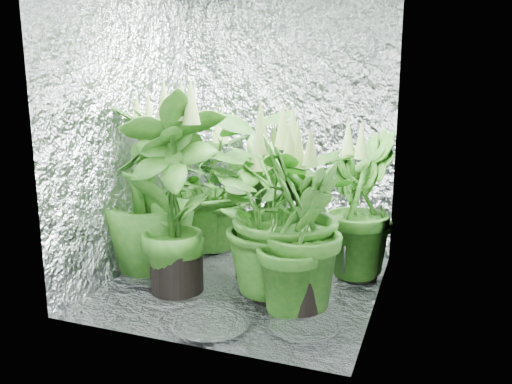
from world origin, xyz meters
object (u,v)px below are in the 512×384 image
Objects in this scene: plant_c at (360,207)px; plant_g at (299,229)px; plant_b at (258,211)px; plant_d at (151,193)px; plant_a at (209,184)px; plant_e at (278,208)px; circulation_fan at (351,259)px; plant_f at (174,195)px.

plant_g reaches higher than plant_c.
plant_b is 0.95× the size of plant_g.
plant_b is 0.69m from plant_d.
plant_a is at bearing 76.43° from plant_d.
circulation_fan is at bearing 48.59° from plant_e.
plant_d is at bearing -168.95° from circulation_fan.
plant_a is 1.04× the size of plant_c.
plant_e is at bearing -50.51° from plant_b.
plant_f reaches higher than plant_b.
plant_f is at bearing -34.63° from plant_d.
plant_b is 0.84× the size of plant_d.
circulation_fan is (0.35, 0.40, -0.39)m from plant_e.
plant_g reaches higher than circulation_fan.
plant_a is 1.18m from circulation_fan.
plant_b is 0.77× the size of plant_f.
circulation_fan is (-0.03, -0.08, -0.32)m from plant_c.
plant_e is 0.93× the size of plant_f.
plant_f is 1.23× the size of plant_g.
plant_f is at bearing -136.60° from plant_b.
circulation_fan is at bearing 14.44° from plant_b.
plant_b is at bearing 130.91° from plant_g.
plant_d is 1.08m from plant_g.
plant_g is 0.70m from circulation_fan.
plant_e reaches higher than circulation_fan.
plant_d reaches higher than plant_c.
plant_f is at bearing -155.22° from circulation_fan.
plant_e is (0.88, -0.08, -0.01)m from plant_d.
plant_a is at bearing 138.53° from plant_e.
plant_f is (0.14, -0.76, 0.09)m from plant_a.
circulation_fan is at bearing 72.68° from plant_g.
plant_c reaches higher than plant_b.
plant_g is (0.38, -0.44, 0.04)m from plant_b.
plant_c is 3.02× the size of circulation_fan.
plant_e is at bearing -128.28° from plant_c.
plant_f is (-0.98, -0.59, 0.12)m from plant_c.
plant_c is 1.32m from plant_d.
plant_d is at bearing -162.35° from plant_c.
circulation_fan is at bearing -12.93° from plant_a.
plant_f is at bearing -79.44° from plant_a.
plant_b reaches higher than circulation_fan.
plant_a reaches higher than plant_b.
circulation_fan is (0.95, 0.51, -0.45)m from plant_f.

